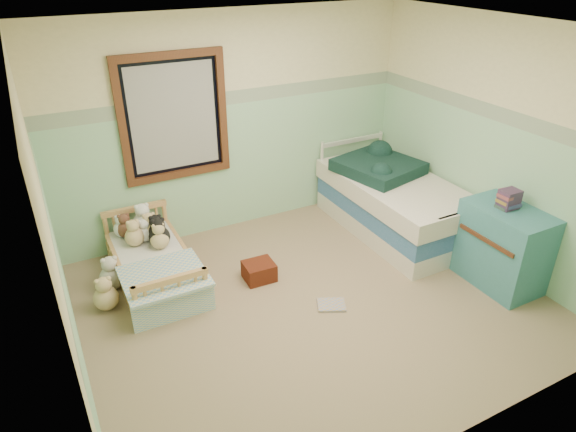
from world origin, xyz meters
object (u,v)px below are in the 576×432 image
twin_bed_frame (392,222)px  red_pillow (259,271)px  plush_floor_tan (106,298)px  dresser (503,247)px  floor_book (331,305)px  plush_floor_cream (112,278)px  toddler_bed_frame (155,273)px

twin_bed_frame → red_pillow: twin_bed_frame is taller
plush_floor_tan → dresser: dresser is taller
plush_floor_tan → floor_book: (1.90, -0.96, -0.10)m
twin_bed_frame → red_pillow: 1.86m
plush_floor_cream → toddler_bed_frame: bearing=-9.0°
red_pillow → floor_book: 0.85m
plush_floor_cream → twin_bed_frame: size_ratio=0.13×
toddler_bed_frame → plush_floor_cream: (-0.41, 0.07, 0.03)m
plush_floor_tan → red_pillow: size_ratio=0.77×
plush_floor_cream → dresser: bearing=-25.9°
toddler_bed_frame → plush_floor_tan: plush_floor_tan is taller
plush_floor_cream → plush_floor_tan: bearing=-110.2°
dresser → red_pillow: (-2.13, 1.16, -0.32)m
twin_bed_frame → red_pillow: bearing=-174.3°
plush_floor_tan → red_pillow: 1.50m
plush_floor_tan → dresser: 3.88m
toddler_bed_frame → plush_floor_tan: 0.58m
red_pillow → floor_book: (0.42, -0.73, -0.08)m
twin_bed_frame → floor_book: (-1.43, -0.91, -0.10)m
plush_floor_cream → dresser: dresser is taller
twin_bed_frame → plush_floor_tan: bearing=179.2°
twin_bed_frame → dresser: bearing=-78.1°
toddler_bed_frame → dresser: (3.09, -1.64, 0.32)m
dresser → floor_book: 1.81m
plush_floor_cream → plush_floor_tan: plush_floor_cream is taller
plush_floor_tan → floor_book: 2.13m
plush_floor_cream → plush_floor_tan: size_ratio=1.04×
plush_floor_tan → red_pillow: plush_floor_tan is taller
toddler_bed_frame → floor_book: toddler_bed_frame is taller
red_pillow → toddler_bed_frame: bearing=153.5°
plush_floor_tan → twin_bed_frame: bearing=-0.8°
toddler_bed_frame → dresser: 3.51m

